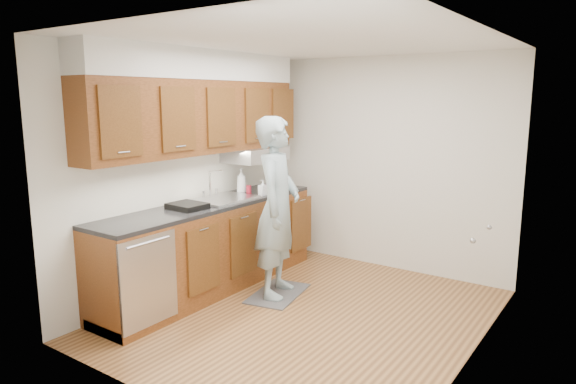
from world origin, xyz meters
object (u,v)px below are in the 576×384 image
(person, at_px, (277,195))
(soda_can, at_px, (249,190))
(steel_can, at_px, (268,189))
(dish_rack, at_px, (187,206))
(soap_bottle_b, at_px, (263,188))
(soap_bottle_c, at_px, (272,183))
(soap_bottle_a, at_px, (241,181))

(person, height_order, soda_can, person)
(steel_can, relative_size, dish_rack, 0.35)
(dish_rack, bearing_deg, person, 44.43)
(soap_bottle_b, distance_m, steel_can, 0.11)
(soda_can, relative_size, steel_can, 0.88)
(person, height_order, soap_bottle_c, person)
(soda_can, bearing_deg, soap_bottle_a, 175.42)
(person, bearing_deg, soap_bottle_b, 32.22)
(person, distance_m, soap_bottle_b, 0.62)
(person, relative_size, dish_rack, 5.94)
(soap_bottle_b, height_order, soap_bottle_c, soap_bottle_b)
(person, height_order, steel_can, person)
(soap_bottle_c, bearing_deg, dish_rack, -92.87)
(soap_bottle_a, xyz_separation_m, steel_can, (0.26, 0.15, -0.08))
(soap_bottle_b, distance_m, soda_can, 0.17)
(soap_bottle_a, height_order, soap_bottle_c, soap_bottle_a)
(soap_bottle_a, bearing_deg, soap_bottle_b, 9.39)
(soap_bottle_a, height_order, dish_rack, soap_bottle_a)
(person, bearing_deg, soap_bottle_a, 46.53)
(person, bearing_deg, soap_bottle_c, 20.79)
(soda_can, bearing_deg, person, -27.45)
(soap_bottle_c, xyz_separation_m, soda_can, (-0.04, -0.39, -0.03))
(soap_bottle_c, height_order, dish_rack, soap_bottle_c)
(soap_bottle_b, relative_size, steel_can, 1.45)
(person, relative_size, soap_bottle_a, 7.30)
(soap_bottle_b, distance_m, dish_rack, 1.01)
(soap_bottle_a, relative_size, soap_bottle_b, 1.63)
(steel_can, bearing_deg, soap_bottle_b, -83.39)
(person, xyz_separation_m, dish_rack, (-0.67, -0.60, -0.08))
(steel_can, bearing_deg, soda_can, -132.57)
(person, height_order, soap_bottle_b, person)
(soap_bottle_b, bearing_deg, dish_rack, -100.42)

